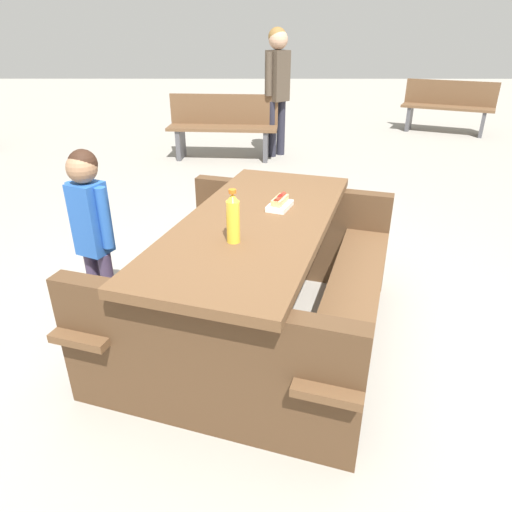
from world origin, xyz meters
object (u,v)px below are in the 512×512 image
at_px(hotdog_tray, 280,203).
at_px(bystander_adult, 277,76).
at_px(park_bench_mid, 448,106).
at_px(soda_bottle, 233,218).
at_px(picnic_table, 256,268).
at_px(park_bench_near, 223,126).
at_px(child_in_coat, 91,219).

relative_size(hotdog_tray, bystander_adult, 0.12).
bearing_deg(park_bench_mid, soda_bottle, 151.37).
relative_size(picnic_table, soda_bottle, 8.04).
relative_size(hotdog_tray, park_bench_mid, 0.14).
bearing_deg(park_bench_mid, bystander_adult, 118.21).
height_order(picnic_table, hotdog_tray, hotdog_tray).
xyz_separation_m(soda_bottle, park_bench_mid, (6.24, -3.40, -0.42)).
distance_m(soda_bottle, hotdog_tray, 0.53).
bearing_deg(picnic_table, soda_bottle, 159.70).
xyz_separation_m(soda_bottle, park_bench_near, (4.48, 0.36, -0.42)).
height_order(picnic_table, child_in_coat, child_in_coat).
bearing_deg(park_bench_near, hotdog_tray, -171.51).
distance_m(child_in_coat, park_bench_mid, 7.22).
bearing_deg(child_in_coat, picnic_table, -96.43).
distance_m(child_in_coat, bystander_adult, 4.41).
distance_m(soda_bottle, bystander_adult, 4.64).
relative_size(park_bench_near, bystander_adult, 0.91).
xyz_separation_m(child_in_coat, park_bench_mid, (5.84, -4.24, -0.26)).
bearing_deg(bystander_adult, child_in_coat, 163.85).
distance_m(soda_bottle, park_bench_mid, 7.12).
relative_size(child_in_coat, park_bench_near, 0.72).
bearing_deg(soda_bottle, picnic_table, -20.30).
distance_m(picnic_table, bystander_adult, 4.38).
relative_size(picnic_table, bystander_adult, 1.27).
xyz_separation_m(hotdog_tray, bystander_adult, (4.16, -0.14, 0.29)).
distance_m(park_bench_near, bystander_adult, 0.98).
xyz_separation_m(soda_bottle, hotdog_tray, (0.46, -0.24, -0.09)).
relative_size(soda_bottle, bystander_adult, 0.16).
xyz_separation_m(soda_bottle, child_in_coat, (0.40, 0.83, -0.17)).
relative_size(child_in_coat, park_bench_mid, 0.72).
height_order(hotdog_tray, child_in_coat, child_in_coat).
bearing_deg(soda_bottle, park_bench_mid, -28.63).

